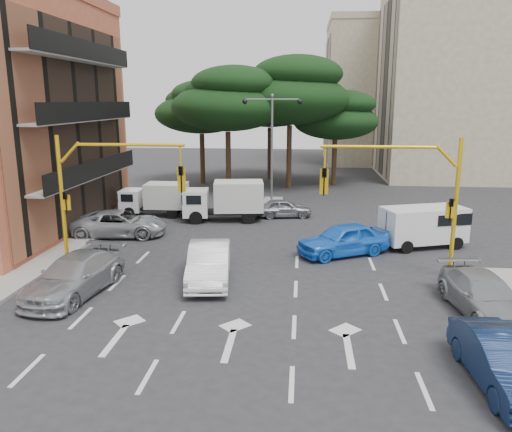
{
  "coord_description": "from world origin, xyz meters",
  "views": [
    {
      "loc": [
        2.16,
        -19.14,
        7.48
      ],
      "look_at": [
        -0.19,
        6.05,
        1.6
      ],
      "focal_mm": 35.0,
      "sensor_mm": 36.0,
      "label": 1
    }
  ],
  "objects_px": {
    "car_blue_compact": "(343,239)",
    "box_truck_b": "(224,201)",
    "signal_mast_right": "(413,188)",
    "car_silver_cross_a": "(120,224)",
    "car_silver_parked": "(483,295)",
    "van_white": "(423,227)",
    "signal_mast_left": "(99,183)",
    "car_white_hatch": "(209,263)",
    "car_navy_parked": "(503,361)",
    "street_lamp_center": "(272,131)",
    "car_silver_wagon": "(75,276)",
    "box_truck_a": "(155,199)",
    "car_silver_cross_b": "(284,208)"
  },
  "relations": [
    {
      "from": "car_blue_compact",
      "to": "box_truck_b",
      "type": "height_order",
      "value": "box_truck_b"
    },
    {
      "from": "signal_mast_right",
      "to": "car_silver_cross_a",
      "type": "xyz_separation_m",
      "value": [
        -14.8,
        5.24,
        -3.16
      ]
    },
    {
      "from": "car_silver_parked",
      "to": "van_white",
      "type": "bearing_deg",
      "value": 84.87
    },
    {
      "from": "car_silver_cross_a",
      "to": "signal_mast_left",
      "type": "bearing_deg",
      "value": -173.26
    },
    {
      "from": "car_white_hatch",
      "to": "car_navy_parked",
      "type": "relative_size",
      "value": 1.11
    },
    {
      "from": "street_lamp_center",
      "to": "car_silver_wagon",
      "type": "xyz_separation_m",
      "value": [
        -6.66,
        -17.34,
        -4.66
      ]
    },
    {
      "from": "car_silver_parked",
      "to": "car_blue_compact",
      "type": "bearing_deg",
      "value": 117.41
    },
    {
      "from": "van_white",
      "to": "box_truck_a",
      "type": "distance_m",
      "value": 17.01
    },
    {
      "from": "car_silver_cross_a",
      "to": "street_lamp_center",
      "type": "bearing_deg",
      "value": -48.48
    },
    {
      "from": "van_white",
      "to": "car_white_hatch",
      "type": "bearing_deg",
      "value": -77.98
    },
    {
      "from": "car_navy_parked",
      "to": "car_silver_wagon",
      "type": "bearing_deg",
      "value": 156.5
    },
    {
      "from": "van_white",
      "to": "car_navy_parked",
      "type": "bearing_deg",
      "value": -22.79
    },
    {
      "from": "signal_mast_right",
      "to": "street_lamp_center",
      "type": "distance_m",
      "value": 15.65
    },
    {
      "from": "car_silver_parked",
      "to": "car_navy_parked",
      "type": "bearing_deg",
      "value": -109.51
    },
    {
      "from": "car_silver_wagon",
      "to": "van_white",
      "type": "bearing_deg",
      "value": 36.06
    },
    {
      "from": "car_silver_wagon",
      "to": "car_silver_cross_b",
      "type": "relative_size",
      "value": 1.46
    },
    {
      "from": "car_silver_wagon",
      "to": "car_silver_parked",
      "type": "xyz_separation_m",
      "value": [
        15.36,
        -0.44,
        -0.06
      ]
    },
    {
      "from": "car_silver_cross_b",
      "to": "van_white",
      "type": "bearing_deg",
      "value": -138.51
    },
    {
      "from": "car_blue_compact",
      "to": "box_truck_a",
      "type": "bearing_deg",
      "value": -150.83
    },
    {
      "from": "signal_mast_right",
      "to": "van_white",
      "type": "bearing_deg",
      "value": 70.21
    },
    {
      "from": "car_silver_cross_a",
      "to": "car_silver_parked",
      "type": "bearing_deg",
      "value": -124.47
    },
    {
      "from": "signal_mast_right",
      "to": "car_silver_parked",
      "type": "relative_size",
      "value": 1.24
    },
    {
      "from": "street_lamp_center",
      "to": "box_truck_a",
      "type": "xyz_separation_m",
      "value": [
        -7.52,
        -3.55,
        -4.34
      ]
    },
    {
      "from": "car_white_hatch",
      "to": "car_silver_wagon",
      "type": "height_order",
      "value": "car_white_hatch"
    },
    {
      "from": "car_silver_wagon",
      "to": "box_truck_b",
      "type": "bearing_deg",
      "value": 81.06
    },
    {
      "from": "box_truck_a",
      "to": "signal_mast_right",
      "type": "bearing_deg",
      "value": -127.63
    },
    {
      "from": "signal_mast_left",
      "to": "van_white",
      "type": "distance_m",
      "value": 16.26
    },
    {
      "from": "car_silver_wagon",
      "to": "car_silver_parked",
      "type": "height_order",
      "value": "car_silver_wagon"
    },
    {
      "from": "car_navy_parked",
      "to": "box_truck_a",
      "type": "bearing_deg",
      "value": 125.04
    },
    {
      "from": "car_silver_cross_a",
      "to": "box_truck_b",
      "type": "distance_m",
      "value": 6.81
    },
    {
      "from": "car_blue_compact",
      "to": "box_truck_b",
      "type": "bearing_deg",
      "value": -161.62
    },
    {
      "from": "car_white_hatch",
      "to": "car_silver_cross_b",
      "type": "relative_size",
      "value": 1.34
    },
    {
      "from": "car_silver_cross_b",
      "to": "signal_mast_left",
      "type": "bearing_deg",
      "value": 134.59
    },
    {
      "from": "car_silver_cross_b",
      "to": "box_truck_b",
      "type": "height_order",
      "value": "box_truck_b"
    },
    {
      "from": "car_blue_compact",
      "to": "box_truck_b",
      "type": "distance_m",
      "value": 9.66
    },
    {
      "from": "car_silver_wagon",
      "to": "car_silver_cross_b",
      "type": "distance_m",
      "value": 16.07
    },
    {
      "from": "car_silver_cross_b",
      "to": "car_navy_parked",
      "type": "height_order",
      "value": "car_navy_parked"
    },
    {
      "from": "car_silver_wagon",
      "to": "car_silver_cross_a",
      "type": "distance_m",
      "value": 8.67
    },
    {
      "from": "car_silver_cross_b",
      "to": "car_silver_parked",
      "type": "height_order",
      "value": "car_silver_parked"
    },
    {
      "from": "car_silver_cross_a",
      "to": "car_silver_cross_b",
      "type": "bearing_deg",
      "value": -64.46
    },
    {
      "from": "car_blue_compact",
      "to": "car_silver_cross_b",
      "type": "bearing_deg",
      "value": 174.33
    },
    {
      "from": "signal_mast_left",
      "to": "box_truck_b",
      "type": "height_order",
      "value": "signal_mast_left"
    },
    {
      "from": "box_truck_b",
      "to": "signal_mast_right",
      "type": "bearing_deg",
      "value": -142.34
    },
    {
      "from": "street_lamp_center",
      "to": "car_white_hatch",
      "type": "xyz_separation_m",
      "value": [
        -1.67,
        -15.39,
        -4.63
      ]
    },
    {
      "from": "signal_mast_left",
      "to": "box_truck_b",
      "type": "xyz_separation_m",
      "value": [
        4.08,
        9.51,
        -2.63
      ]
    },
    {
      "from": "signal_mast_right",
      "to": "box_truck_b",
      "type": "height_order",
      "value": "signal_mast_right"
    },
    {
      "from": "car_silver_cross_a",
      "to": "signal_mast_right",
      "type": "bearing_deg",
      "value": -115.59
    },
    {
      "from": "signal_mast_right",
      "to": "car_navy_parked",
      "type": "relative_size",
      "value": 1.38
    },
    {
      "from": "street_lamp_center",
      "to": "box_truck_a",
      "type": "relative_size",
      "value": 1.75
    },
    {
      "from": "car_silver_cross_b",
      "to": "car_silver_parked",
      "type": "distance_m",
      "value": 16.47
    }
  ]
}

